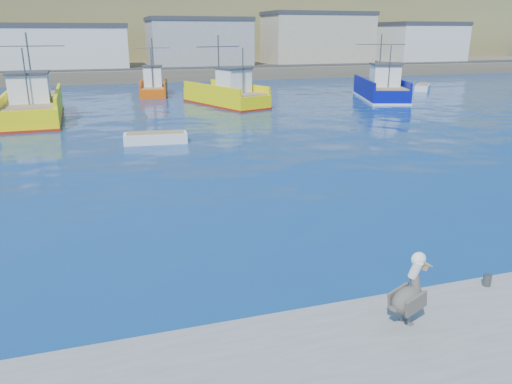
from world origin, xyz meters
The scene contains 10 objects.
ground centered at (0.00, 0.00, 0.00)m, with size 260.00×260.00×0.00m, color #071955.
dock_bollards centered at (0.60, -3.40, 0.65)m, with size 36.20×0.20×0.30m.
far_shore centered at (0.00, 109.20, 8.98)m, with size 200.00×81.00×24.00m.
trawler_yellow_a centered at (-10.55, 29.85, 1.07)m, with size 5.40×11.91×6.58m.
trawler_yellow_b centered at (5.72, 33.25, 0.96)m, with size 6.52×10.39×6.33m.
trawler_blue centered at (21.87, 32.98, 1.00)m, with size 6.73×11.09×6.41m.
boat_orange centered at (0.19, 43.25, 0.97)m, with size 3.83×7.37×5.91m.
skiff_mid centered at (-2.61, 18.43, 0.27)m, with size 3.93×1.70×0.83m.
skiff_far centered at (30.87, 38.51, 0.28)m, with size 3.70×3.95×0.87m.
pelican centered at (0.15, -4.22, 1.19)m, with size 1.29×0.77×1.61m.
Camera 1 is at (-5.88, -12.28, 6.55)m, focal length 35.00 mm.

